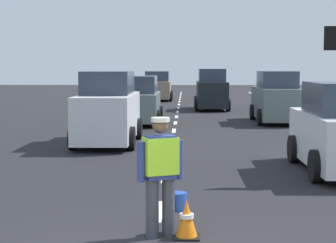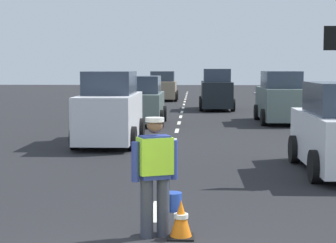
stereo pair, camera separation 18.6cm
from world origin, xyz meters
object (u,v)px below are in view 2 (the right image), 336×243
(traffic_cone_near, at_px, (181,219))
(car_oncoming_second, at_px, (141,102))
(car_parked_far, at_px, (280,99))
(car_oncoming_third, at_px, (163,87))
(car_oncoming_lead, at_px, (110,110))
(road_worker, at_px, (156,170))
(car_outgoing_far, at_px, (216,91))

(traffic_cone_near, distance_m, car_oncoming_second, 16.13)
(car_parked_far, height_order, car_oncoming_third, car_parked_far)
(car_oncoming_second, xyz_separation_m, car_oncoming_third, (0.01, 16.75, 0.03))
(car_oncoming_lead, bearing_deg, car_oncoming_second, 86.58)
(car_parked_far, relative_size, car_oncoming_lead, 1.01)
(road_worker, height_order, car_oncoming_third, car_oncoming_third)
(traffic_cone_near, distance_m, car_outgoing_far, 24.24)
(car_outgoing_far, xyz_separation_m, car_oncoming_lead, (-3.80, -14.43, -0.01))
(road_worker, distance_m, car_oncoming_lead, 9.89)
(road_worker, relative_size, car_oncoming_lead, 0.40)
(car_parked_far, distance_m, car_oncoming_second, 5.91)
(car_oncoming_third, height_order, car_outgoing_far, car_outgoing_far)
(traffic_cone_near, relative_size, car_oncoming_second, 0.14)
(car_parked_far, height_order, car_oncoming_second, car_parked_far)
(road_worker, height_order, car_oncoming_lead, car_oncoming_lead)
(car_parked_far, bearing_deg, car_oncoming_third, 110.14)
(road_worker, bearing_deg, car_outgoing_far, 85.84)
(road_worker, distance_m, car_parked_far, 17.26)
(road_worker, height_order, car_oncoming_second, car_oncoming_second)
(road_worker, xyz_separation_m, car_oncoming_third, (-1.66, 32.66, 0.02))
(car_parked_far, xyz_separation_m, car_oncoming_lead, (-6.22, -7.07, 0.02))
(road_worker, bearing_deg, car_oncoming_third, 92.92)
(traffic_cone_near, bearing_deg, car_parked_far, 77.19)
(car_parked_far, xyz_separation_m, car_outgoing_far, (-2.42, 7.36, 0.03))
(car_oncoming_third, relative_size, car_oncoming_lead, 0.91)
(car_outgoing_far, bearing_deg, traffic_cone_near, -93.33)
(car_parked_far, bearing_deg, car_oncoming_lead, -131.31)
(traffic_cone_near, bearing_deg, car_oncoming_lead, 103.79)
(car_parked_far, height_order, car_oncoming_lead, car_oncoming_lead)
(car_parked_far, relative_size, car_outgoing_far, 1.04)
(road_worker, height_order, car_parked_far, car_parked_far)
(car_oncoming_lead, bearing_deg, car_outgoing_far, 75.25)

